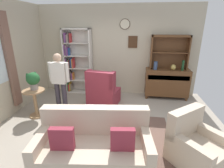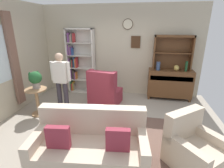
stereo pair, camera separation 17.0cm
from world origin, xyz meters
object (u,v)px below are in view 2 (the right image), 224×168
at_px(sideboard, 170,83).
at_px(couch_floral, 91,146).
at_px(sideboard_hutch, 173,48).
at_px(person_reading, 61,79).
at_px(vase_round, 176,68).
at_px(plant_stand, 37,99).
at_px(bottle_wine, 186,66).
at_px(wingback_chair, 104,93).
at_px(armchair_floral, 194,150).
at_px(potted_plant_small, 54,109).
at_px(potted_plant_large, 35,79).
at_px(bookshelf, 79,61).
at_px(vase_tall, 158,66).

distance_m(sideboard, couch_floral, 3.39).
xyz_separation_m(sideboard_hutch, person_reading, (-2.84, -1.50, -0.65)).
relative_size(sideboard, vase_round, 7.65).
bearing_deg(plant_stand, bottle_wine, 22.36).
bearing_deg(vase_round, plant_stand, -155.87).
bearing_deg(wingback_chair, armchair_floral, -44.79).
bearing_deg(bottle_wine, potted_plant_small, -155.16).
bearing_deg(potted_plant_large, sideboard_hutch, 26.66).
height_order(potted_plant_large, potted_plant_small, potted_plant_large).
relative_size(vase_round, bottle_wine, 0.56).
height_order(couch_floral, potted_plant_large, potted_plant_large).
xyz_separation_m(bookshelf, armchair_floral, (2.98, -2.81, -0.76)).
xyz_separation_m(vase_tall, plant_stand, (-3.02, -1.57, -0.61)).
relative_size(armchair_floral, potted_plant_large, 2.51).
distance_m(vase_tall, bottle_wine, 0.78).
bearing_deg(vase_tall, wingback_chair, -153.29).
bearing_deg(vase_round, bookshelf, 177.13).
bearing_deg(vase_tall, sideboard, 11.63).
relative_size(vase_tall, plant_stand, 0.35).
bearing_deg(armchair_floral, sideboard, 91.27).
relative_size(bookshelf, vase_tall, 8.56).
distance_m(bottle_wine, armchair_floral, 2.77).
height_order(bookshelf, wingback_chair, bookshelf).
xyz_separation_m(couch_floral, potted_plant_small, (-1.39, 1.34, -0.14)).
height_order(sideboard, plant_stand, sideboard).
relative_size(sideboard_hutch, couch_floral, 0.58).
height_order(bottle_wine, armchair_floral, bottle_wine).
distance_m(vase_round, wingback_chair, 2.22).
height_order(bookshelf, vase_round, bookshelf).
height_order(bookshelf, bottle_wine, bookshelf).
bearing_deg(sideboard_hutch, plant_stand, -152.68).
bearing_deg(bookshelf, plant_stand, -105.73).
xyz_separation_m(vase_round, person_reading, (-2.97, -1.33, -0.10)).
distance_m(sideboard, sideboard_hutch, 1.06).
relative_size(bottle_wine, couch_floral, 0.16).
bearing_deg(couch_floral, potted_plant_large, 142.64).
xyz_separation_m(sideboard, bottle_wine, (0.39, -0.09, 0.56)).
height_order(vase_tall, bottle_wine, bottle_wine).
relative_size(vase_tall, armchair_floral, 0.23).
relative_size(bookshelf, bottle_wine, 6.96).
relative_size(sideboard, wingback_chair, 1.24).
xyz_separation_m(sideboard, armchair_floral, (0.06, -2.73, -0.22)).
xyz_separation_m(vase_tall, bottle_wine, (0.78, -0.01, 0.03)).
height_order(vase_tall, wingback_chair, vase_tall).
relative_size(sideboard_hutch, person_reading, 0.71).
height_order(sideboard, wingback_chair, wingback_chair).
height_order(vase_round, couch_floral, vase_round).
height_order(bookshelf, sideboard_hutch, bookshelf).
bearing_deg(sideboard, bottle_wine, -12.89).
height_order(wingback_chair, potted_plant_large, potted_plant_large).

